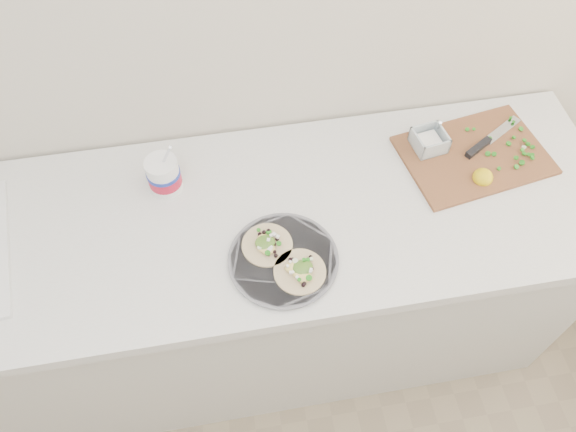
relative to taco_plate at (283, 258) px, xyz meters
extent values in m
cube|color=beige|center=(-0.24, 0.47, 0.38)|extent=(3.50, 0.05, 2.60)
cube|color=beige|center=(-0.24, 0.17, -0.49)|extent=(2.40, 0.62, 0.86)
cube|color=silver|center=(-0.24, 0.15, -0.04)|extent=(2.44, 0.66, 0.04)
cylinder|color=slate|center=(0.00, 0.00, -0.01)|extent=(0.28, 0.28, 0.01)
cylinder|color=slate|center=(0.00, 0.00, -0.01)|extent=(0.29, 0.29, 0.00)
cylinder|color=white|center=(-0.29, 0.30, 0.04)|extent=(0.09, 0.09, 0.11)
cylinder|color=#B2132E|center=(-0.29, 0.30, 0.03)|extent=(0.09, 0.09, 0.04)
cylinder|color=#192D99|center=(-0.29, 0.30, 0.05)|extent=(0.10, 0.10, 0.01)
cube|color=brown|center=(0.62, 0.26, -0.01)|extent=(0.46, 0.36, 0.01)
cube|color=white|center=(0.49, 0.31, 0.01)|extent=(0.06, 0.06, 0.03)
ellipsoid|color=yellow|center=(0.61, 0.16, 0.01)|extent=(0.06, 0.06, 0.05)
cube|color=silver|center=(0.74, 0.33, 0.00)|extent=(0.15, 0.10, 0.00)
cube|color=black|center=(0.64, 0.27, 0.00)|extent=(0.10, 0.07, 0.02)
camera|label=1|loc=(-0.11, -0.73, 1.27)|focal=35.00mm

